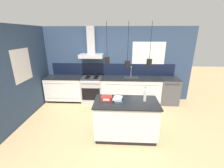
# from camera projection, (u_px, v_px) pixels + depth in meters

# --- Properties ---
(ground_plane) EXTENTS (16.00, 16.00, 0.00)m
(ground_plane) POSITION_uv_depth(u_px,v_px,m) (109.00, 129.00, 3.91)
(ground_plane) COLOR tan
(ground_plane) RESTS_ON ground
(wall_back) EXTENTS (5.60, 2.35, 2.60)m
(wall_back) POSITION_uv_depth(u_px,v_px,m) (112.00, 63.00, 5.36)
(wall_back) COLOR navy
(wall_back) RESTS_ON ground_plane
(wall_left) EXTENTS (0.08, 3.80, 2.60)m
(wall_left) POSITION_uv_depth(u_px,v_px,m) (25.00, 73.00, 4.27)
(wall_left) COLOR navy
(wall_left) RESTS_ON ground_plane
(counter_run_left) EXTENTS (1.30, 0.64, 0.91)m
(counter_run_left) POSITION_uv_depth(u_px,v_px,m) (65.00, 89.00, 5.45)
(counter_run_left) COLOR black
(counter_run_left) RESTS_ON ground_plane
(counter_run_sink) EXTENTS (2.04, 0.64, 1.28)m
(counter_run_sink) POSITION_uv_depth(u_px,v_px,m) (131.00, 90.00, 5.33)
(counter_run_sink) COLOR black
(counter_run_sink) RESTS_ON ground_plane
(oven_range) EXTENTS (0.72, 0.66, 0.91)m
(oven_range) POSITION_uv_depth(u_px,v_px,m) (92.00, 89.00, 5.39)
(oven_range) COLOR #B5B5BA
(oven_range) RESTS_ON ground_plane
(dishwasher) EXTENTS (0.63, 0.65, 0.91)m
(dishwasher) POSITION_uv_depth(u_px,v_px,m) (168.00, 91.00, 5.26)
(dishwasher) COLOR #4C4C51
(dishwasher) RESTS_ON ground_plane
(kitchen_island) EXTENTS (1.46, 0.78, 0.91)m
(kitchen_island) POSITION_uv_depth(u_px,v_px,m) (126.00, 119.00, 3.53)
(kitchen_island) COLOR black
(kitchen_island) RESTS_ON ground_plane
(bottle_on_island) EXTENTS (0.07, 0.07, 0.33)m
(bottle_on_island) POSITION_uv_depth(u_px,v_px,m) (145.00, 95.00, 3.37)
(bottle_on_island) COLOR silver
(bottle_on_island) RESTS_ON kitchen_island
(book_stack) EXTENTS (0.23, 0.33, 0.08)m
(book_stack) POSITION_uv_depth(u_px,v_px,m) (118.00, 99.00, 3.42)
(book_stack) COLOR #335684
(book_stack) RESTS_ON kitchen_island
(red_supply_box) EXTENTS (0.24, 0.17, 0.10)m
(red_supply_box) POSITION_uv_depth(u_px,v_px,m) (106.00, 98.00, 3.43)
(red_supply_box) COLOR red
(red_supply_box) RESTS_ON kitchen_island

